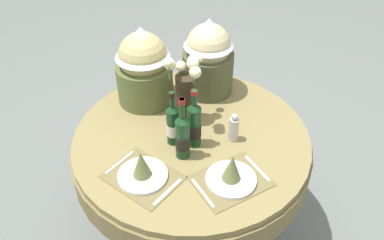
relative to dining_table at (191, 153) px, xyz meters
name	(u,v)px	position (x,y,z in m)	size (l,w,h in m)	color
ground	(192,223)	(0.00, 0.00, -0.63)	(8.00, 8.00, 0.00)	slate
dining_table	(191,153)	(0.00, 0.00, 0.00)	(1.29, 1.29, 0.77)	olive
place_setting_left	(142,170)	(-0.20, -0.32, 0.18)	(0.43, 0.40, 0.16)	brown
place_setting_right	(231,174)	(0.22, -0.30, 0.18)	(0.43, 0.41, 0.16)	brown
flower_vase	(186,91)	(-0.04, 0.13, 0.33)	(0.19, 0.24, 0.43)	#332819
wine_bottle_left	(173,124)	(-0.09, -0.06, 0.25)	(0.07, 0.07, 0.32)	#143819
wine_bottle_centre	(194,124)	(0.02, -0.06, 0.26)	(0.07, 0.07, 0.34)	#143819
wine_bottle_rear	(183,136)	(-0.03, -0.15, 0.26)	(0.07, 0.07, 0.35)	#143819
pepper_mill	(234,128)	(0.22, -0.01, 0.21)	(0.05, 0.05, 0.17)	#B7B2AD
gift_tub_back_left	(143,63)	(-0.30, 0.30, 0.38)	(0.32, 0.32, 0.47)	#566033
gift_tub_back_centre	(208,54)	(0.05, 0.43, 0.38)	(0.30, 0.30, 0.47)	#474C2D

